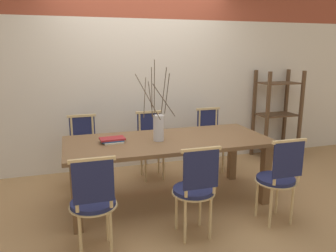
{
  "coord_description": "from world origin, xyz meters",
  "views": [
    {
      "loc": [
        -1.02,
        -3.3,
        1.67
      ],
      "look_at": [
        0.0,
        0.0,
        0.87
      ],
      "focal_mm": 35.0,
      "sensor_mm": 36.0,
      "label": 1
    }
  ],
  "objects_px": {
    "vase_centerpiece": "(158,126)",
    "chair_far_center": "(211,137)",
    "chair_near_center": "(279,176)",
    "shelving_rack": "(277,115)",
    "book_stack": "(113,140)",
    "dining_table": "(168,148)"
  },
  "relations": [
    {
      "from": "chair_far_center",
      "to": "book_stack",
      "type": "xyz_separation_m",
      "value": [
        -1.47,
        -0.71,
        0.26
      ]
    },
    {
      "from": "dining_table",
      "to": "shelving_rack",
      "type": "height_order",
      "value": "shelving_rack"
    },
    {
      "from": "chair_near_center",
      "to": "book_stack",
      "type": "xyz_separation_m",
      "value": [
        -1.48,
        0.85,
        0.26
      ]
    },
    {
      "from": "dining_table",
      "to": "book_stack",
      "type": "height_order",
      "value": "book_stack"
    },
    {
      "from": "vase_centerpiece",
      "to": "book_stack",
      "type": "xyz_separation_m",
      "value": [
        -0.48,
        0.08,
        -0.14
      ]
    },
    {
      "from": "chair_near_center",
      "to": "shelving_rack",
      "type": "bearing_deg",
      "value": 55.74
    },
    {
      "from": "vase_centerpiece",
      "to": "book_stack",
      "type": "bearing_deg",
      "value": 170.68
    },
    {
      "from": "book_stack",
      "to": "chair_far_center",
      "type": "bearing_deg",
      "value": 25.94
    },
    {
      "from": "book_stack",
      "to": "dining_table",
      "type": "bearing_deg",
      "value": -6.31
    },
    {
      "from": "book_stack",
      "to": "shelving_rack",
      "type": "distance_m",
      "value": 2.87
    },
    {
      "from": "chair_near_center",
      "to": "dining_table",
      "type": "bearing_deg",
      "value": 138.54
    },
    {
      "from": "chair_far_center",
      "to": "dining_table",
      "type": "bearing_deg",
      "value": 41.81
    },
    {
      "from": "chair_near_center",
      "to": "vase_centerpiece",
      "type": "xyz_separation_m",
      "value": [
        -0.99,
        0.77,
        0.4
      ]
    },
    {
      "from": "dining_table",
      "to": "shelving_rack",
      "type": "distance_m",
      "value": 2.34
    },
    {
      "from": "chair_near_center",
      "to": "chair_far_center",
      "type": "bearing_deg",
      "value": 90.39
    },
    {
      "from": "vase_centerpiece",
      "to": "chair_far_center",
      "type": "bearing_deg",
      "value": 38.87
    },
    {
      "from": "chair_near_center",
      "to": "vase_centerpiece",
      "type": "bearing_deg",
      "value": 142.39
    },
    {
      "from": "chair_far_center",
      "to": "shelving_rack",
      "type": "distance_m",
      "value": 1.28
    },
    {
      "from": "chair_far_center",
      "to": "vase_centerpiece",
      "type": "xyz_separation_m",
      "value": [
        -0.98,
        -0.79,
        0.4
      ]
    },
    {
      "from": "vase_centerpiece",
      "to": "book_stack",
      "type": "distance_m",
      "value": 0.51
    },
    {
      "from": "chair_near_center",
      "to": "book_stack",
      "type": "distance_m",
      "value": 1.72
    },
    {
      "from": "chair_near_center",
      "to": "chair_far_center",
      "type": "distance_m",
      "value": 1.56
    }
  ]
}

